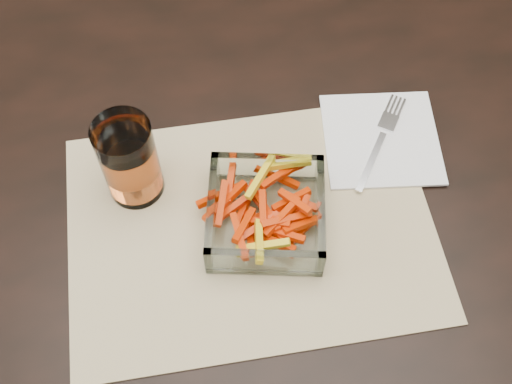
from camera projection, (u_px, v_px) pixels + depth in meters
dining_table at (325, 214)px, 0.91m from camera, size 1.60×0.90×0.75m
placemat at (251, 226)px, 0.80m from camera, size 0.47×0.35×0.00m
glass_bowl at (266, 215)px, 0.78m from camera, size 0.17×0.17×0.05m
tumbler at (130, 162)px, 0.77m from camera, size 0.07×0.07×0.12m
napkin at (381, 139)px, 0.86m from camera, size 0.17×0.17×0.00m
fork at (381, 139)px, 0.85m from camera, size 0.11×0.14×0.00m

